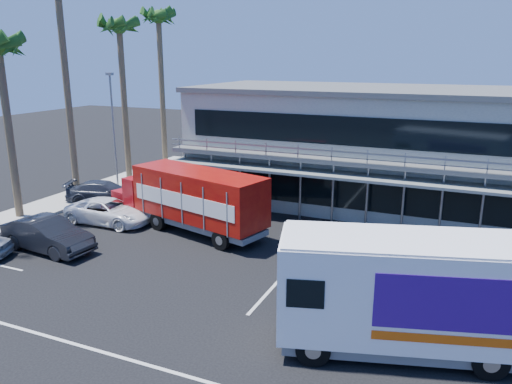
% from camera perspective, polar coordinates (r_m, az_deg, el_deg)
% --- Properties ---
extents(ground, '(120.00, 120.00, 0.00)m').
position_cam_1_polar(ground, '(21.15, -3.71, -10.41)').
color(ground, black).
rests_on(ground, ground).
extents(building, '(22.40, 12.00, 7.30)m').
position_cam_1_polar(building, '(32.83, 13.04, 5.22)').
color(building, gray).
rests_on(building, ground).
extents(curb_strip, '(3.00, 32.00, 0.16)m').
position_cam_1_polar(curb_strip, '(34.28, -21.75, -1.21)').
color(curb_strip, '#A5A399').
rests_on(curb_strip, ground).
extents(palm_e, '(2.80, 2.80, 12.25)m').
position_cam_1_polar(palm_e, '(38.08, -15.31, 16.87)').
color(palm_e, brown).
rests_on(palm_e, ground).
extents(palm_f, '(2.80, 2.80, 13.25)m').
position_cam_1_polar(palm_f, '(42.80, -11.04, 18.08)').
color(palm_f, brown).
rests_on(palm_f, ground).
extents(light_pole_far, '(0.50, 0.25, 8.09)m').
position_cam_1_polar(light_pole_far, '(36.48, -15.99, 7.34)').
color(light_pole_far, gray).
rests_on(light_pole_far, ground).
extents(red_truck, '(10.30, 4.83, 3.38)m').
position_cam_1_polar(red_truck, '(26.89, -7.60, -0.62)').
color(red_truck, maroon).
rests_on(red_truck, ground).
extents(white_van, '(8.24, 4.73, 3.81)m').
position_cam_1_polar(white_van, '(16.52, 16.66, -10.96)').
color(white_van, white).
rests_on(white_van, ground).
extents(parked_car_b, '(5.05, 2.15, 1.62)m').
position_cam_1_polar(parked_car_b, '(26.22, -22.73, -4.53)').
color(parked_car_b, black).
rests_on(parked_car_b, ground).
extents(parked_car_c, '(5.06, 2.45, 1.39)m').
position_cam_1_polar(parked_car_c, '(29.35, -16.43, -2.14)').
color(parked_car_c, white).
rests_on(parked_car_c, ground).
extents(parked_car_d, '(5.21, 3.61, 1.40)m').
position_cam_1_polar(parked_car_d, '(33.57, -16.91, -0.01)').
color(parked_car_d, '#2A2E38').
rests_on(parked_car_d, ground).
extents(parked_car_e, '(4.85, 2.36, 1.59)m').
position_cam_1_polar(parked_car_e, '(34.26, -9.64, 0.91)').
color(parked_car_e, slate).
rests_on(parked_car_e, ground).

